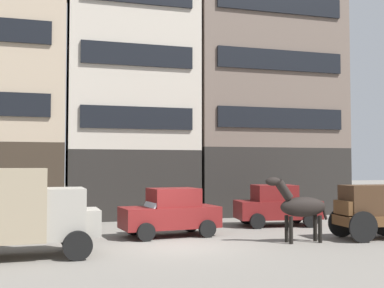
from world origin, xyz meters
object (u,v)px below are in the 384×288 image
at_px(delivery_truck_near, 17,209).
at_px(draft_horse, 300,206).
at_px(cargo_wagon, 372,208).
at_px(sedan_light, 277,205).
at_px(sedan_dark, 171,212).

bearing_deg(delivery_truck_near, draft_horse, 1.37).
bearing_deg(cargo_wagon, sedan_light, 110.73).
xyz_separation_m(draft_horse, sedan_dark, (-4.05, 2.72, -0.36)).
distance_m(delivery_truck_near, sedan_light, 11.62).
height_order(draft_horse, sedan_light, draft_horse).
height_order(cargo_wagon, sedan_light, cargo_wagon).
height_order(sedan_dark, sedan_light, same).
bearing_deg(sedan_dark, sedan_light, 18.29).
bearing_deg(draft_horse, cargo_wagon, -0.04).
distance_m(cargo_wagon, delivery_truck_near, 12.32).
bearing_deg(sedan_light, cargo_wagon, -69.27).
relative_size(delivery_truck_near, sedan_light, 1.15).
bearing_deg(cargo_wagon, delivery_truck_near, -178.97).
relative_size(cargo_wagon, delivery_truck_near, 0.67).
distance_m(cargo_wagon, draft_horse, 2.95).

